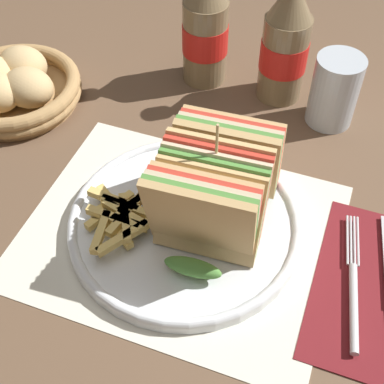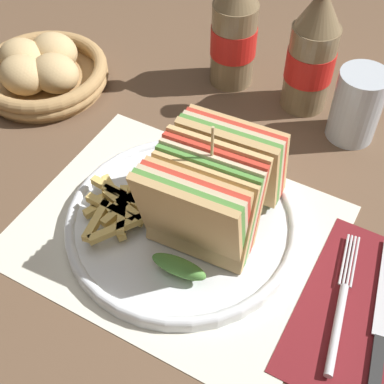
{
  "view_description": "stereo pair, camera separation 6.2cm",
  "coord_description": "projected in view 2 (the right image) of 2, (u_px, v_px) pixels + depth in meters",
  "views": [
    {
      "loc": [
        0.16,
        -0.36,
        0.51
      ],
      "look_at": [
        0.02,
        0.02,
        0.04
      ],
      "focal_mm": 50.0,
      "sensor_mm": 36.0,
      "label": 1
    },
    {
      "loc": [
        0.22,
        -0.33,
        0.51
      ],
      "look_at": [
        0.02,
        0.02,
        0.04
      ],
      "focal_mm": 50.0,
      "sensor_mm": 36.0,
      "label": 2
    }
  ],
  "objects": [
    {
      "name": "placemat",
      "position": [
        176.0,
        232.0,
        0.63
      ],
      "size": [
        0.36,
        0.29,
        0.0
      ],
      "color": "silver",
      "rests_on": "ground_plane"
    },
    {
      "name": "napkin",
      "position": [
        361.0,
        312.0,
        0.56
      ],
      "size": [
        0.13,
        0.22,
        0.0
      ],
      "color": "maroon",
      "rests_on": "ground_plane"
    },
    {
      "name": "glass_near",
      "position": [
        357.0,
        106.0,
        0.71
      ],
      "size": [
        0.07,
        0.07,
        0.1
      ],
      "color": "silver",
      "rests_on": "ground_plane"
    },
    {
      "name": "ground_plane",
      "position": [
        167.0,
        221.0,
        0.65
      ],
      "size": [
        4.0,
        4.0,
        0.0
      ],
      "primitive_type": "plane",
      "color": "brown"
    },
    {
      "name": "fork",
      "position": [
        340.0,
        313.0,
        0.55
      ],
      "size": [
        0.04,
        0.17,
        0.01
      ],
      "rotation": [
        0.0,
        0.0,
        0.17
      ],
      "color": "silver",
      "rests_on": "napkin"
    },
    {
      "name": "knife",
      "position": [
        382.0,
        321.0,
        0.55
      ],
      "size": [
        0.05,
        0.21,
        0.0
      ],
      "rotation": [
        0.0,
        0.0,
        0.17
      ],
      "color": "black",
      "rests_on": "napkin"
    },
    {
      "name": "coke_bottle_far",
      "position": [
        312.0,
        53.0,
        0.72
      ],
      "size": [
        0.07,
        0.07,
        0.2
      ],
      "color": "#7A6647",
      "rests_on": "ground_plane"
    },
    {
      "name": "fries_pile",
      "position": [
        118.0,
        206.0,
        0.62
      ],
      "size": [
        0.09,
        0.11,
        0.02
      ],
      "color": "#E5C166",
      "rests_on": "plate_main"
    },
    {
      "name": "bread_basket",
      "position": [
        42.0,
        71.0,
        0.8
      ],
      "size": [
        0.19,
        0.19,
        0.07
      ],
      "color": "#AD8451",
      "rests_on": "ground_plane"
    },
    {
      "name": "coke_bottle_near",
      "position": [
        234.0,
        29.0,
        0.76
      ],
      "size": [
        0.07,
        0.07,
        0.2
      ],
      "color": "#7A6647",
      "rests_on": "ground_plane"
    },
    {
      "name": "club_sandwich",
      "position": [
        211.0,
        192.0,
        0.58
      ],
      "size": [
        0.12,
        0.18,
        0.15
      ],
      "color": "tan",
      "rests_on": "plate_main"
    },
    {
      "name": "plate_main",
      "position": [
        184.0,
        220.0,
        0.63
      ],
      "size": [
        0.27,
        0.27,
        0.02
      ],
      "color": "white",
      "rests_on": "ground_plane"
    }
  ]
}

